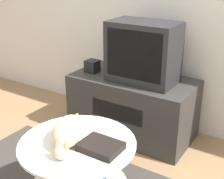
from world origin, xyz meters
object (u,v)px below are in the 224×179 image
tv (143,52)px  cat (68,132)px  speaker (92,66)px  dvd_box (101,146)px

tv → cat: 1.10m
cat → speaker: bearing=-179.2°
speaker → dvd_box: size_ratio=0.47×
dvd_box → cat: 0.23m
dvd_box → tv: bearing=104.3°
tv → cat: bearing=-87.6°
tv → speaker: bearing=-175.3°
speaker → dvd_box: 1.26m
cat → dvd_box: bearing=71.4°
speaker → tv: bearing=4.7°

